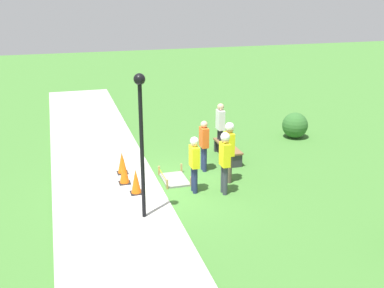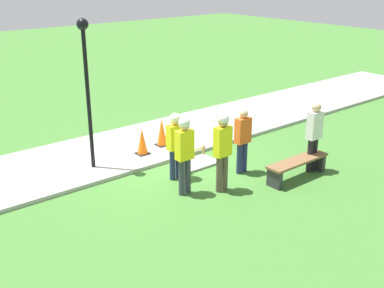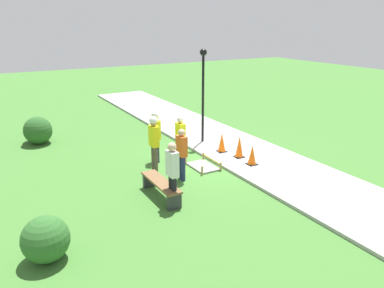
# 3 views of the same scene
# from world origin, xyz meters

# --- Properties ---
(ground_plane) EXTENTS (60.00, 60.00, 0.00)m
(ground_plane) POSITION_xyz_m (0.00, 0.00, 0.00)
(ground_plane) COLOR #3D702D
(sidewalk) EXTENTS (28.00, 3.12, 0.10)m
(sidewalk) POSITION_xyz_m (0.00, -1.56, 0.05)
(sidewalk) COLOR #9E9E99
(sidewalk) RESTS_ON ground_plane
(wet_concrete_patch) EXTENTS (1.18, 0.79, 0.31)m
(wet_concrete_patch) POSITION_xyz_m (-0.52, 0.55, 0.04)
(wet_concrete_patch) COLOR gray
(wet_concrete_patch) RESTS_ON ground_plane
(traffic_cone_near_patch) EXTENTS (0.34, 0.34, 0.70)m
(traffic_cone_near_patch) POSITION_xyz_m (-1.33, -0.94, 0.45)
(traffic_cone_near_patch) COLOR black
(traffic_cone_near_patch) RESTS_ON sidewalk
(traffic_cone_far_patch) EXTENTS (0.34, 0.34, 0.80)m
(traffic_cone_far_patch) POSITION_xyz_m (-0.52, -1.00, 0.50)
(traffic_cone_far_patch) COLOR black
(traffic_cone_far_patch) RESTS_ON sidewalk
(traffic_cone_sidewalk_edge) EXTENTS (0.34, 0.34, 0.74)m
(traffic_cone_sidewalk_edge) POSITION_xyz_m (0.30, -0.79, 0.46)
(traffic_cone_sidewalk_edge) COLOR black
(traffic_cone_sidewalk_edge) RESTS_ON sidewalk
(park_bench) EXTENTS (1.85, 0.44, 0.49)m
(park_bench) POSITION_xyz_m (-1.89, 2.78, 0.35)
(park_bench) COLOR #2D2D33
(park_bench) RESTS_ON ground_plane
(worker_supervisor) EXTENTS (0.40, 0.24, 1.69)m
(worker_supervisor) POSITION_xyz_m (0.45, 0.90, 0.99)
(worker_supervisor) COLOR navy
(worker_supervisor) RESTS_ON ground_plane
(worker_assistant) EXTENTS (0.40, 0.27, 1.90)m
(worker_assistant) POSITION_xyz_m (0.02, 2.12, 1.15)
(worker_assistant) COLOR brown
(worker_assistant) RESTS_ON ground_plane
(worker_trainee) EXTENTS (0.40, 0.27, 1.86)m
(worker_trainee) POSITION_xyz_m (0.79, 1.70, 1.12)
(worker_trainee) COLOR #383D47
(worker_trainee) RESTS_ON ground_plane
(bystander_in_orange_shirt) EXTENTS (0.40, 0.22, 1.68)m
(bystander_in_orange_shirt) POSITION_xyz_m (-1.08, 1.67, 0.95)
(bystander_in_orange_shirt) COLOR navy
(bystander_in_orange_shirt) RESTS_ON ground_plane
(bystander_in_gray_shirt) EXTENTS (0.40, 0.24, 1.82)m
(bystander_in_gray_shirt) POSITION_xyz_m (-2.53, 2.73, 1.04)
(bystander_in_gray_shirt) COLOR black
(bystander_in_gray_shirt) RESTS_ON ground_plane
(lamppost_near) EXTENTS (0.28, 0.28, 3.72)m
(lamppost_near) POSITION_xyz_m (1.78, -0.83, 2.55)
(lamppost_near) COLOR black
(lamppost_near) RESTS_ON sidewalk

